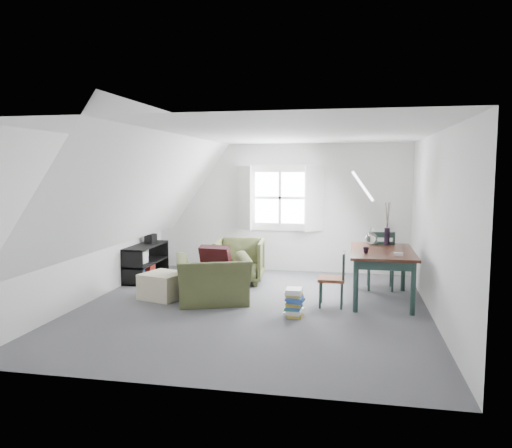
% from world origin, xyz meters
% --- Properties ---
extents(floor, '(5.50, 5.50, 0.00)m').
position_xyz_m(floor, '(0.00, 0.00, 0.00)').
color(floor, '#4C4C50').
rests_on(floor, ground).
extents(ceiling, '(5.50, 5.50, 0.00)m').
position_xyz_m(ceiling, '(0.00, 0.00, 2.50)').
color(ceiling, white).
rests_on(ceiling, wall_back).
extents(wall_back, '(5.00, 0.00, 5.00)m').
position_xyz_m(wall_back, '(0.00, 2.75, 1.25)').
color(wall_back, silver).
rests_on(wall_back, ground).
extents(wall_front, '(5.00, 0.00, 5.00)m').
position_xyz_m(wall_front, '(0.00, -2.75, 1.25)').
color(wall_front, silver).
rests_on(wall_front, ground).
extents(wall_left, '(0.00, 5.50, 5.50)m').
position_xyz_m(wall_left, '(-2.50, 0.00, 1.25)').
color(wall_left, silver).
rests_on(wall_left, ground).
extents(wall_right, '(0.00, 5.50, 5.50)m').
position_xyz_m(wall_right, '(2.50, 0.00, 1.25)').
color(wall_right, silver).
rests_on(wall_right, ground).
extents(slope_left, '(3.19, 5.50, 4.48)m').
position_xyz_m(slope_left, '(-1.55, 0.00, 1.78)').
color(slope_left, white).
rests_on(slope_left, wall_left).
extents(slope_right, '(3.19, 5.50, 4.48)m').
position_xyz_m(slope_right, '(1.55, 0.00, 1.78)').
color(slope_right, white).
rests_on(slope_right, wall_right).
extents(dormer_window, '(1.71, 0.35, 1.30)m').
position_xyz_m(dormer_window, '(0.00, 2.68, 1.45)').
color(dormer_window, white).
rests_on(dormer_window, wall_back).
extents(skylight, '(0.35, 0.75, 0.47)m').
position_xyz_m(skylight, '(1.55, 1.30, 1.75)').
color(skylight, white).
rests_on(skylight, slope_right).
extents(armchair_near, '(1.34, 1.26, 0.71)m').
position_xyz_m(armchair_near, '(-0.64, 0.15, 0.00)').
color(armchair_near, '#454C27').
rests_on(armchair_near, floor).
extents(armchair_far, '(0.90, 0.93, 0.78)m').
position_xyz_m(armchair_far, '(-0.55, 1.56, 0.00)').
color(armchair_far, '#454C27').
rests_on(armchair_far, floor).
extents(throw_pillow, '(0.50, 0.32, 0.49)m').
position_xyz_m(throw_pillow, '(-0.64, 0.30, 0.62)').
color(throw_pillow, '#3A0F15').
rests_on(throw_pillow, armchair_near).
extents(ottoman, '(0.74, 0.74, 0.40)m').
position_xyz_m(ottoman, '(-1.47, 0.26, 0.20)').
color(ottoman, '#C1B696').
rests_on(ottoman, floor).
extents(dining_table, '(0.94, 1.57, 0.78)m').
position_xyz_m(dining_table, '(1.86, 0.74, 0.68)').
color(dining_table, black).
rests_on(dining_table, floor).
extents(demijohn, '(0.20, 0.20, 0.28)m').
position_xyz_m(demijohn, '(1.71, 1.19, 0.90)').
color(demijohn, silver).
rests_on(demijohn, dining_table).
extents(vase_twigs, '(0.09, 0.10, 0.70)m').
position_xyz_m(vase_twigs, '(1.96, 1.29, 0.94)').
color(vase_twigs, black).
rests_on(vase_twigs, dining_table).
extents(cup, '(0.12, 0.12, 0.08)m').
position_xyz_m(cup, '(1.61, 0.44, 0.78)').
color(cup, black).
rests_on(cup, dining_table).
extents(paper_box, '(0.14, 0.10, 0.04)m').
position_xyz_m(paper_box, '(2.06, 0.29, 0.80)').
color(paper_box, white).
rests_on(paper_box, dining_table).
extents(dining_chair_far, '(0.47, 0.47, 1.00)m').
position_xyz_m(dining_chair_far, '(1.88, 1.49, 0.52)').
color(dining_chair_far, '#612D18').
rests_on(dining_chair_far, floor).
extents(dining_chair_near, '(0.38, 0.38, 0.81)m').
position_xyz_m(dining_chair_near, '(1.15, 0.29, 0.42)').
color(dining_chair_near, '#612D18').
rests_on(dining_chair_near, floor).
extents(media_shelf, '(0.41, 1.24, 0.63)m').
position_xyz_m(media_shelf, '(-2.31, 1.46, 0.29)').
color(media_shelf, black).
rests_on(media_shelf, floor).
extents(electronics_box, '(0.18, 0.23, 0.18)m').
position_xyz_m(electronics_box, '(-2.31, 1.75, 0.71)').
color(electronics_box, black).
rests_on(electronics_box, media_shelf).
extents(magazine_stack, '(0.28, 0.34, 0.38)m').
position_xyz_m(magazine_stack, '(0.65, -0.32, 0.19)').
color(magazine_stack, '#B29933').
rests_on(magazine_stack, floor).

